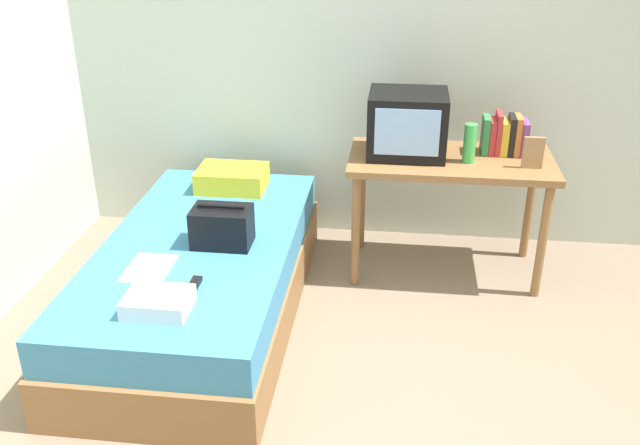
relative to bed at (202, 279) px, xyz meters
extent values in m
plane|color=#84705B|center=(0.86, -0.80, -0.23)|extent=(8.00, 8.00, 0.00)
cube|color=silver|center=(0.86, 1.20, 1.07)|extent=(5.20, 0.10, 2.60)
cube|color=olive|center=(0.00, 0.00, -0.09)|extent=(1.00, 2.00, 0.27)
cube|color=teal|center=(0.00, 0.00, 0.14)|extent=(0.97, 1.94, 0.19)
cube|color=olive|center=(1.31, 0.67, 0.49)|extent=(1.16, 0.60, 0.04)
cylinder|color=olive|center=(0.79, 0.43, 0.12)|extent=(0.05, 0.05, 0.69)
cylinder|color=olive|center=(1.83, 0.43, 0.12)|extent=(0.05, 0.05, 0.69)
cylinder|color=olive|center=(0.79, 0.91, 0.12)|extent=(0.05, 0.05, 0.69)
cylinder|color=olive|center=(1.83, 0.91, 0.12)|extent=(0.05, 0.05, 0.69)
cube|color=black|center=(1.05, 0.70, 0.69)|extent=(0.44, 0.38, 0.36)
cube|color=#8CB2E0|center=(1.05, 0.51, 0.70)|extent=(0.35, 0.01, 0.26)
cylinder|color=green|center=(1.40, 0.61, 0.62)|extent=(0.07, 0.07, 0.22)
cube|color=#337F47|center=(1.50, 0.78, 0.61)|extent=(0.04, 0.15, 0.21)
cube|color=#B72D33|center=(1.54, 0.78, 0.61)|extent=(0.03, 0.15, 0.20)
cube|color=#B72D33|center=(1.57, 0.78, 0.63)|extent=(0.03, 0.16, 0.24)
cube|color=gold|center=(1.61, 0.78, 0.60)|extent=(0.04, 0.15, 0.20)
cube|color=black|center=(1.65, 0.78, 0.62)|extent=(0.03, 0.15, 0.22)
cube|color=#CC7233|center=(1.68, 0.78, 0.62)|extent=(0.03, 0.15, 0.22)
cube|color=#7A3D89|center=(1.72, 0.78, 0.60)|extent=(0.04, 0.17, 0.20)
cube|color=#9E754C|center=(1.74, 0.55, 0.59)|extent=(0.11, 0.02, 0.18)
cube|color=yellow|center=(0.01, 0.71, 0.30)|extent=(0.41, 0.30, 0.13)
cube|color=black|center=(0.14, -0.02, 0.33)|extent=(0.30, 0.20, 0.20)
cylinder|color=black|center=(0.14, -0.02, 0.45)|extent=(0.24, 0.02, 0.02)
cube|color=white|center=(-0.15, -0.32, 0.24)|extent=(0.21, 0.29, 0.01)
cube|color=black|center=(0.11, -0.47, 0.24)|extent=(0.04, 0.16, 0.02)
cube|color=white|center=(0.01, -0.67, 0.27)|extent=(0.28, 0.22, 0.08)
camera|label=1|loc=(1.02, -3.13, 1.89)|focal=39.01mm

